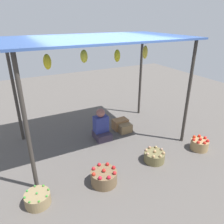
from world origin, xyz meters
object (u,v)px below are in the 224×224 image
at_px(basket_potatoes, 154,156).
at_px(basket_red_tomatoes, 200,144).
at_px(basket_red_apples, 104,177).
at_px(wooden_crate_near_vendor, 120,124).
at_px(basket_green_chilies, 38,199).
at_px(wooden_crate_stacked_rear, 125,128).
at_px(vendor_person, 101,127).

distance_m(basket_potatoes, basket_red_tomatoes, 1.19).
height_order(basket_red_apples, wooden_crate_near_vendor, basket_red_apples).
xyz_separation_m(basket_red_apples, basket_red_tomatoes, (2.39, -0.01, -0.01)).
distance_m(basket_green_chilies, wooden_crate_stacked_rear, 2.83).
bearing_deg(basket_green_chilies, wooden_crate_stacked_rear, 29.98).
relative_size(basket_red_tomatoes, wooden_crate_stacked_rear, 1.20).
xyz_separation_m(basket_green_chilies, basket_red_tomatoes, (3.53, -0.07, 0.02)).
xyz_separation_m(basket_red_tomatoes, wooden_crate_near_vendor, (-1.10, 1.69, 0.01)).
relative_size(basket_red_apples, basket_red_tomatoes, 1.23).
xyz_separation_m(basket_green_chilies, basket_red_apples, (1.15, -0.06, 0.03)).
bearing_deg(basket_green_chilies, vendor_person, 38.21).
xyz_separation_m(wooden_crate_near_vendor, wooden_crate_stacked_rear, (0.02, -0.20, -0.03)).
distance_m(basket_green_chilies, wooden_crate_near_vendor, 2.92).
height_order(basket_potatoes, basket_red_tomatoes, basket_red_tomatoes).
relative_size(basket_green_chilies, basket_potatoes, 0.95).
xyz_separation_m(basket_potatoes, basket_red_tomatoes, (1.18, -0.12, 0.01)).
bearing_deg(vendor_person, basket_potatoes, -66.89).
height_order(basket_green_chilies, wooden_crate_near_vendor, wooden_crate_near_vendor).
relative_size(vendor_person, basket_red_tomatoes, 2.02).
xyz_separation_m(vendor_person, basket_red_tomatoes, (1.76, -1.47, -0.17)).
bearing_deg(basket_potatoes, basket_red_apples, -175.05).
height_order(basket_green_chilies, basket_potatoes, basket_potatoes).
distance_m(vendor_person, wooden_crate_stacked_rear, 0.70).
bearing_deg(basket_red_apples, basket_potatoes, 4.95).
distance_m(basket_red_apples, basket_potatoes, 1.21).
bearing_deg(basket_red_tomatoes, basket_red_apples, 179.73).
bearing_deg(basket_red_apples, vendor_person, 66.62).
xyz_separation_m(basket_potatoes, wooden_crate_stacked_rear, (0.10, 1.37, -0.00)).
xyz_separation_m(basket_green_chilies, basket_potatoes, (2.35, 0.05, 0.01)).
bearing_deg(vendor_person, wooden_crate_stacked_rear, 1.30).
bearing_deg(wooden_crate_stacked_rear, vendor_person, -178.70).
height_order(basket_red_apples, basket_potatoes, basket_red_apples).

